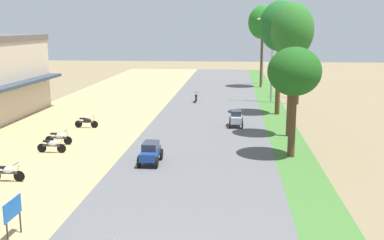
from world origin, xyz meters
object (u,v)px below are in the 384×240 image
(parked_motorbike_nearest, at_px, (7,172))
(utility_pole_far, at_px, (300,60))
(street_signboard, at_px, (13,211))
(streetlamp_mid, at_px, (263,52))
(median_tree_third, at_px, (280,27))
(car_sedan_blue, at_px, (150,152))
(parked_motorbike_second, at_px, (52,145))
(median_tree_nearest, at_px, (294,73))
(car_hatchback_silver, at_px, (236,118))
(median_tree_fourth, at_px, (262,23))
(motorbike_ahead_third, at_px, (196,97))
(parked_motorbike_fourth, at_px, (87,122))
(median_tree_second, at_px, (292,32))
(streetlamp_near, at_px, (272,54))
(parked_motorbike_third, at_px, (59,137))
(utility_pole_near, at_px, (298,52))

(parked_motorbike_nearest, bearing_deg, utility_pole_far, 55.22)
(street_signboard, xyz_separation_m, streetlamp_mid, (11.56, 46.84, 3.19))
(median_tree_third, relative_size, car_sedan_blue, 4.29)
(parked_motorbike_second, height_order, median_tree_nearest, median_tree_nearest)
(utility_pole_far, relative_size, car_hatchback_silver, 4.17)
(median_tree_fourth, bearing_deg, motorbike_ahead_third, -120.08)
(parked_motorbike_nearest, xyz_separation_m, median_tree_fourth, (14.46, 37.62, 7.53))
(parked_motorbike_nearest, height_order, median_tree_fourth, median_tree_fourth)
(parked_motorbike_fourth, height_order, street_signboard, street_signboard)
(median_tree_second, bearing_deg, street_signboard, -124.33)
(parked_motorbike_second, xyz_separation_m, median_tree_third, (14.76, 13.97, 7.00))
(utility_pole_far, bearing_deg, parked_motorbike_fourth, -143.72)
(median_tree_fourth, bearing_deg, parked_motorbike_second, -113.91)
(parked_motorbike_nearest, xyz_separation_m, parked_motorbike_second, (0.13, 5.32, 0.00))
(median_tree_nearest, relative_size, utility_pole_far, 0.77)
(streetlamp_near, height_order, utility_pole_far, streetlamp_near)
(parked_motorbike_nearest, xyz_separation_m, median_tree_second, (14.93, 11.07, 6.71))
(parked_motorbike_third, bearing_deg, median_tree_nearest, -5.68)
(median_tree_fourth, distance_m, utility_pole_near, 9.59)
(utility_pole_near, bearing_deg, median_tree_fourth, 112.12)
(utility_pole_near, bearing_deg, motorbike_ahead_third, -159.26)
(parked_motorbike_nearest, relative_size, utility_pole_far, 0.22)
(parked_motorbike_nearest, bearing_deg, parked_motorbike_third, 91.43)
(parked_motorbike_second, xyz_separation_m, streetlamp_near, (14.70, 20.46, 4.35))
(median_tree_fourth, bearing_deg, car_sedan_blue, -103.16)
(median_tree_third, bearing_deg, parked_motorbike_nearest, -127.67)
(streetlamp_mid, distance_m, utility_pole_near, 12.00)
(median_tree_nearest, height_order, streetlamp_near, streetlamp_near)
(median_tree_second, distance_m, utility_pole_far, 14.56)
(parked_motorbike_fourth, relative_size, street_signboard, 1.20)
(parked_motorbike_nearest, relative_size, car_hatchback_silver, 0.90)
(parked_motorbike_second, bearing_deg, car_sedan_blue, -14.72)
(parked_motorbike_third, bearing_deg, streetlamp_mid, 65.90)
(street_signboard, bearing_deg, parked_motorbike_fourth, 99.99)
(median_tree_nearest, height_order, car_sedan_blue, median_tree_nearest)
(median_tree_nearest, distance_m, car_sedan_blue, 9.32)
(car_sedan_blue, bearing_deg, parked_motorbike_third, 151.50)
(parked_motorbike_second, bearing_deg, utility_pole_far, 48.83)
(streetlamp_mid, bearing_deg, median_tree_third, -89.83)
(parked_motorbike_second, bearing_deg, utility_pole_near, 53.46)
(motorbike_ahead_third, bearing_deg, parked_motorbike_second, -109.74)
(parked_motorbike_third, xyz_separation_m, motorbike_ahead_third, (7.47, 17.96, 0.02))
(median_tree_fourth, distance_m, car_sedan_blue, 35.66)
(parked_motorbike_second, bearing_deg, median_tree_third, 43.43)
(parked_motorbike_fourth, xyz_separation_m, streetlamp_near, (14.79, 13.45, 4.35))
(median_tree_fourth, relative_size, utility_pole_far, 1.21)
(parked_motorbike_fourth, bearing_deg, street_signboard, -80.01)
(parked_motorbike_second, relative_size, streetlamp_mid, 0.25)
(median_tree_third, bearing_deg, car_hatchback_silver, -123.41)
(parked_motorbike_nearest, xyz_separation_m, utility_pole_far, (17.44, 25.12, 3.81))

